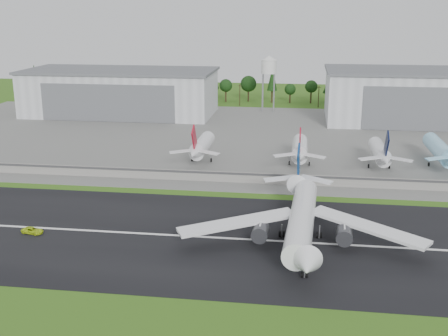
# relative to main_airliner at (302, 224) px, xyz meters

# --- Properties ---
(ground) EXTENTS (600.00, 600.00, 0.00)m
(ground) POSITION_rel_main_airliner_xyz_m (-14.02, -9.56, -4.89)
(ground) COLOR #305F16
(ground) RESTS_ON ground
(runway) EXTENTS (320.00, 60.00, 0.10)m
(runway) POSITION_rel_main_airliner_xyz_m (-14.02, 0.44, -4.84)
(runway) COLOR black
(runway) RESTS_ON ground
(runway_centerline) EXTENTS (220.00, 1.00, 0.02)m
(runway_centerline) POSITION_rel_main_airliner_xyz_m (-14.02, 0.44, -4.78)
(runway_centerline) COLOR white
(runway_centerline) RESTS_ON runway
(apron) EXTENTS (320.00, 150.00, 0.10)m
(apron) POSITION_rel_main_airliner_xyz_m (-14.02, 110.44, -4.84)
(apron) COLOR slate
(apron) RESTS_ON ground
(blast_fence) EXTENTS (240.00, 0.61, 3.50)m
(blast_fence) POSITION_rel_main_airliner_xyz_m (-14.02, 45.42, -3.09)
(blast_fence) COLOR gray
(blast_fence) RESTS_ON ground
(hangar_west) EXTENTS (97.00, 44.00, 23.20)m
(hangar_west) POSITION_rel_main_airliner_xyz_m (-94.02, 155.35, 6.74)
(hangar_west) COLOR silver
(hangar_west) RESTS_ON ground
(hangar_east) EXTENTS (102.00, 47.00, 25.20)m
(hangar_east) POSITION_rel_main_airliner_xyz_m (60.98, 155.35, 7.73)
(hangar_east) COLOR silver
(hangar_east) RESTS_ON ground
(water_tower) EXTENTS (8.40, 8.40, 29.40)m
(water_tower) POSITION_rel_main_airliner_xyz_m (-19.02, 175.44, 19.66)
(water_tower) COLOR #99999E
(water_tower) RESTS_ON ground
(utility_poles) EXTENTS (230.00, 3.00, 12.00)m
(utility_poles) POSITION_rel_main_airliner_xyz_m (-14.02, 190.44, -4.89)
(utility_poles) COLOR black
(utility_poles) RESTS_ON ground
(treeline) EXTENTS (320.00, 16.00, 22.00)m
(treeline) POSITION_rel_main_airliner_xyz_m (-14.02, 205.44, -4.89)
(treeline) COLOR black
(treeline) RESTS_ON ground
(main_airliner) EXTENTS (57.22, 59.20, 18.17)m
(main_airliner) POSITION_rel_main_airliner_xyz_m (0.00, 0.00, 0.00)
(main_airliner) COLOR white
(main_airliner) RESTS_ON runway
(ground_vehicle) EXTENTS (5.83, 3.52, 1.51)m
(ground_vehicle) POSITION_rel_main_airliner_xyz_m (-65.41, -3.17, -4.04)
(ground_vehicle) COLOR #B8D619
(ground_vehicle) RESTS_ON runway
(parked_jet_red_a) EXTENTS (7.36, 31.29, 16.46)m
(parked_jet_red_a) POSITION_rel_main_airliner_xyz_m (-36.08, 66.96, 1.07)
(parked_jet_red_a) COLOR white
(parked_jet_red_a) RESTS_ON ground
(parked_jet_red_b) EXTENTS (7.36, 31.29, 16.51)m
(parked_jet_red_b) POSITION_rel_main_airliner_xyz_m (-1.18, 66.97, 1.12)
(parked_jet_red_b) COLOR white
(parked_jet_red_b) RESTS_ON ground
(parked_jet_navy) EXTENTS (7.36, 31.29, 16.39)m
(parked_jet_navy) POSITION_rel_main_airliner_xyz_m (26.18, 66.95, 1.01)
(parked_jet_navy) COLOR white
(parked_jet_navy) RESTS_ON ground
(parked_jet_skyblue) EXTENTS (7.36, 37.29, 16.65)m
(parked_jet_skyblue) POSITION_rel_main_airliner_xyz_m (47.26, 71.99, 1.21)
(parked_jet_skyblue) COLOR #93DBFE
(parked_jet_skyblue) RESTS_ON ground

